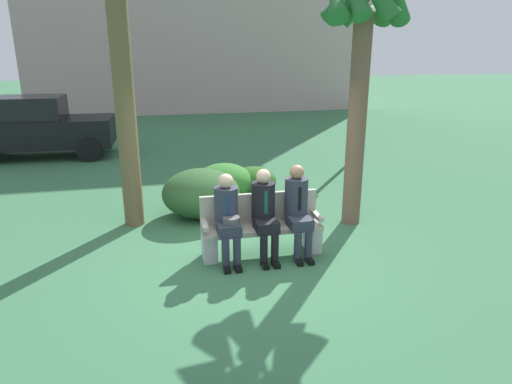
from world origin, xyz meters
TOP-DOWN VIEW (x-y plane):
  - ground_plane at (0.00, 0.00)m, footprint 80.00×80.00m
  - park_bench at (0.09, 0.08)m, footprint 1.76×0.44m
  - seated_man_left at (-0.42, -0.06)m, footprint 0.34×0.72m
  - seated_man_middle at (0.12, -0.05)m, footprint 0.34×0.72m
  - seated_man_right at (0.61, -0.04)m, footprint 0.34×0.72m
  - palm_tree_tall at (1.94, 0.98)m, footprint 1.56×1.61m
  - shrub_near_bench at (0.59, 2.87)m, footprint 0.95×0.87m
  - shrub_mid_lawn at (-0.60, 1.85)m, footprint 1.40×1.28m
  - shrub_far_lawn at (-0.05, 2.74)m, footprint 1.16×1.06m
  - parked_car_near at (-4.47, 7.46)m, footprint 3.94×1.79m
  - street_lamp at (4.47, 6.03)m, footprint 0.24×0.24m

SIDE VIEW (x-z plane):
  - ground_plane at x=0.00m, z-range 0.00..0.00m
  - shrub_near_bench at x=0.59m, z-range 0.00..0.59m
  - shrub_far_lawn at x=-0.05m, z-range 0.00..0.72m
  - park_bench at x=0.09m, z-range -0.03..0.87m
  - shrub_mid_lawn at x=-0.60m, z-range 0.00..0.87m
  - seated_man_left at x=-0.42m, z-range 0.07..1.34m
  - seated_man_middle at x=0.12m, z-range 0.08..1.38m
  - seated_man_right at x=0.61m, z-range 0.08..1.42m
  - parked_car_near at x=-4.47m, z-range 0.00..1.68m
  - street_lamp at x=4.47m, z-range 0.42..4.39m
  - palm_tree_tall at x=1.94m, z-range 0.98..5.41m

